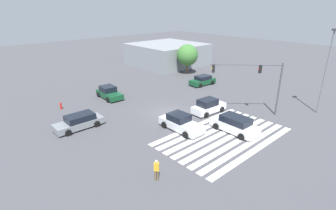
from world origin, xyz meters
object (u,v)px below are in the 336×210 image
Objects in this scene: car_5 at (208,106)px; fire_hydrant at (61,106)px; car_1 at (181,123)px; car_4 at (235,124)px; traffic_signal_mast at (258,77)px; car_3 at (203,80)px; pedestrian at (156,169)px; street_light_pole_a at (327,66)px; car_0 at (79,122)px; car_2 at (109,93)px; tree_corner_a at (187,55)px.

car_5 is 4.99× the size of fire_hydrant.
car_1 is 1.00× the size of car_4.
traffic_signal_mast is at bearing -44.21° from car_5.
traffic_signal_mast is 6.21m from car_5.
car_1 is (-8.86, 2.75, -3.63)m from traffic_signal_mast.
car_5 is (-8.09, -7.84, 0.08)m from car_3.
car_3 is 16.11m from car_4.
traffic_signal_mast is 1.38× the size of car_3.
traffic_signal_mast is at bearing -77.18° from car_4.
car_4 is at bearing -40.04° from pedestrian.
street_light_pole_a is at bearing -173.93° from traffic_signal_mast.
car_1 reaches higher than car_0.
street_light_pole_a is at bearing 98.05° from car_3.
car_4 is at bearing 42.54° from car_1.
car_4 is (-9.95, -12.67, 0.09)m from car_3.
car_2 is (6.93, 6.03, 0.03)m from car_0.
pedestrian reaches higher than car_0.
pedestrian is at bearing -57.12° from car_1.
car_0 is 1.01× the size of car_4.
car_3 is (13.88, -4.33, -0.03)m from car_2.
street_light_pole_a reaches higher than car_2.
car_3 is at bearing 122.59° from car_1.
pedestrian is at bearing 172.43° from street_light_pole_a.
car_1 is 1.11× the size of car_3.
car_1 is 8.32m from pedestrian.
car_4 is at bearing 56.61° from traffic_signal_mast.
traffic_signal_mast reaches higher than car_1.
car_0 is 25.55m from tree_corner_a.
car_5 is at bearing 154.46° from car_0.
car_3 is (20.81, 1.70, -0.00)m from car_0.
pedestrian is 18.05m from fire_hydrant.
traffic_signal_mast is 3.60× the size of pedestrian.
car_4 is 0.51× the size of street_light_pole_a.
car_4 is at bearing 134.95° from car_0.
car_2 is at bearing 25.48° from pedestrian.
fire_hydrant is at bearing 137.62° from car_5.
pedestrian reaches higher than fire_hydrant.
traffic_signal_mast reaches higher than fire_hydrant.
car_3 is at bearing -36.95° from car_4.
pedestrian is (-6.61, -17.74, 0.21)m from car_2.
car_2 is (-0.34, 13.16, -0.01)m from car_1.
car_5 reaches higher than car_1.
car_5 is (12.72, -6.14, 0.08)m from car_0.
street_light_pole_a reaches higher than pedestrian.
street_light_pole_a is 1.80× the size of tree_corner_a.
fire_hydrant is (-6.70, 13.46, -0.29)m from car_1.
traffic_signal_mast is 1.14× the size of tree_corner_a.
tree_corner_a is at bearing -112.60° from car_3.
street_light_pole_a is (11.09, -3.62, 4.73)m from car_4.
car_0 is 1.11× the size of car_3.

